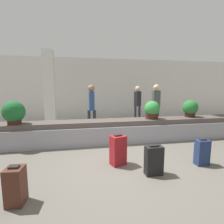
# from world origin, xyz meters

# --- Properties ---
(ground_plane) EXTENTS (18.00, 18.00, 0.00)m
(ground_plane) POSITION_xyz_m (0.00, 0.00, 0.00)
(ground_plane) COLOR #59544C
(back_wall) EXTENTS (18.00, 0.06, 3.20)m
(back_wall) POSITION_xyz_m (0.00, 5.79, 1.60)
(back_wall) COLOR silver
(back_wall) RESTS_ON ground_plane
(carousel) EXTENTS (7.83, 0.83, 0.69)m
(carousel) POSITION_xyz_m (0.00, 1.61, 0.33)
(carousel) COLOR gray
(carousel) RESTS_ON ground_plane
(pillar) EXTENTS (0.43, 0.43, 3.20)m
(pillar) POSITION_xyz_m (-2.18, 4.04, 1.60)
(pillar) COLOR silver
(pillar) RESTS_ON ground_plane
(suitcase_0) EXTENTS (0.27, 0.29, 0.58)m
(suitcase_0) POSITION_xyz_m (-1.94, -1.05, 0.28)
(suitcase_0) COLOR #472319
(suitcase_0) RESTS_ON ground_plane
(suitcase_1) EXTENTS (0.28, 0.19, 0.59)m
(suitcase_1) POSITION_xyz_m (1.63, -0.40, 0.28)
(suitcase_1) COLOR navy
(suitcase_1) RESTS_ON ground_plane
(suitcase_2) EXTENTS (0.34, 0.19, 0.60)m
(suitcase_2) POSITION_xyz_m (0.40, -0.61, 0.29)
(suitcase_2) COLOR black
(suitcase_2) RESTS_ON ground_plane
(suitcase_3) EXTENTS (0.37, 0.33, 0.68)m
(suitcase_3) POSITION_xyz_m (-0.18, -0.05, 0.33)
(suitcase_3) COLOR maroon
(suitcase_3) RESTS_ON ground_plane
(potted_plant_0) EXTENTS (0.59, 0.59, 0.64)m
(potted_plant_0) POSITION_xyz_m (-2.76, 1.51, 1.01)
(potted_plant_0) COLOR #381914
(potted_plant_0) RESTS_ON carousel
(potted_plant_1) EXTENTS (0.49, 0.49, 0.58)m
(potted_plant_1) POSITION_xyz_m (1.30, 1.58, 0.97)
(potted_plant_1) COLOR #381914
(potted_plant_1) RESTS_ON carousel
(potted_plant_2) EXTENTS (0.51, 0.51, 0.58)m
(potted_plant_2) POSITION_xyz_m (2.74, 1.69, 0.98)
(potted_plant_2) COLOR #381914
(potted_plant_2) RESTS_ON carousel
(traveler_0) EXTENTS (0.31, 0.33, 1.79)m
(traveler_0) POSITION_xyz_m (-0.54, 2.80, 1.08)
(traveler_0) COLOR #282833
(traveler_0) RESTS_ON ground_plane
(traveler_1) EXTENTS (0.34, 0.25, 1.81)m
(traveler_1) POSITION_xyz_m (2.21, 3.27, 1.10)
(traveler_1) COLOR #282833
(traveler_1) RESTS_ON ground_plane
(traveler_2) EXTENTS (0.37, 0.33, 1.75)m
(traveler_2) POSITION_xyz_m (1.67, 4.06, 1.06)
(traveler_2) COLOR #282833
(traveler_2) RESTS_ON ground_plane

